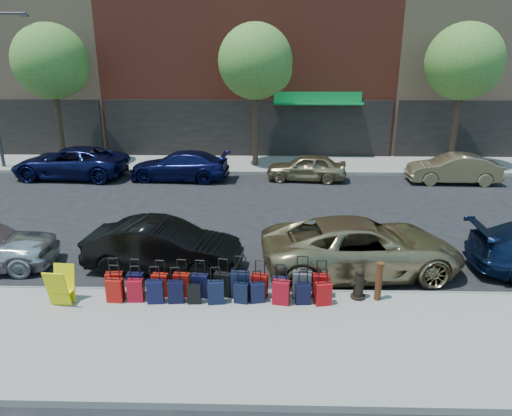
{
  "coord_description": "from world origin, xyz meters",
  "views": [
    {
      "loc": [
        1.14,
        -14.79,
        5.78
      ],
      "look_at": [
        0.81,
        -1.5,
        1.34
      ],
      "focal_mm": 32.0,
      "sensor_mm": 36.0,
      "label": 1
    }
  ],
  "objects_px": {
    "display_rack": "(61,286)",
    "car_far_3": "(453,169)",
    "tree_left": "(54,64)",
    "car_far_1": "(180,166)",
    "bollard": "(379,281)",
    "car_far_0": "(70,163)",
    "fire_hydrant": "(359,284)",
    "car_near_1": "(164,247)",
    "tree_right": "(467,64)",
    "suitcase_front_5": "(223,284)",
    "car_near_2": "(361,247)",
    "car_far_2": "(306,167)",
    "tree_center": "(258,64)"
  },
  "relations": [
    {
      "from": "tree_right",
      "to": "car_far_1",
      "type": "bearing_deg",
      "value": -169.47
    },
    {
      "from": "car_near_2",
      "to": "car_far_2",
      "type": "xyz_separation_m",
      "value": [
        -0.72,
        9.96,
        -0.11
      ]
    },
    {
      "from": "car_near_1",
      "to": "car_far_3",
      "type": "bearing_deg",
      "value": -43.77
    },
    {
      "from": "car_far_0",
      "to": "suitcase_front_5",
      "type": "bearing_deg",
      "value": 39.81
    },
    {
      "from": "tree_right",
      "to": "car_far_3",
      "type": "relative_size",
      "value": 1.72
    },
    {
      "from": "car_near_1",
      "to": "tree_left",
      "type": "bearing_deg",
      "value": 39.54
    },
    {
      "from": "suitcase_front_5",
      "to": "display_rack",
      "type": "distance_m",
      "value": 3.83
    },
    {
      "from": "tree_left",
      "to": "tree_center",
      "type": "xyz_separation_m",
      "value": [
        10.5,
        0.0,
        0.0
      ]
    },
    {
      "from": "car_far_1",
      "to": "car_far_3",
      "type": "relative_size",
      "value": 1.15
    },
    {
      "from": "car_far_2",
      "to": "fire_hydrant",
      "type": "bearing_deg",
      "value": 7.87
    },
    {
      "from": "tree_left",
      "to": "car_far_2",
      "type": "xyz_separation_m",
      "value": [
        12.91,
        -2.62,
        -4.76
      ]
    },
    {
      "from": "display_rack",
      "to": "car_far_1",
      "type": "distance_m",
      "value": 12.13
    },
    {
      "from": "tree_right",
      "to": "tree_center",
      "type": "bearing_deg",
      "value": 180.0
    },
    {
      "from": "bollard",
      "to": "car_far_0",
      "type": "bearing_deg",
      "value": 136.15
    },
    {
      "from": "tree_center",
      "to": "fire_hydrant",
      "type": "relative_size",
      "value": 9.08
    },
    {
      "from": "tree_center",
      "to": "car_far_1",
      "type": "height_order",
      "value": "tree_center"
    },
    {
      "from": "display_rack",
      "to": "car_near_2",
      "type": "height_order",
      "value": "car_near_2"
    },
    {
      "from": "car_far_2",
      "to": "car_far_3",
      "type": "bearing_deg",
      "value": 93.66
    },
    {
      "from": "tree_right",
      "to": "fire_hydrant",
      "type": "xyz_separation_m",
      "value": [
        -7.75,
        -14.31,
        -4.89
      ]
    },
    {
      "from": "display_rack",
      "to": "tree_left",
      "type": "bearing_deg",
      "value": 117.72
    },
    {
      "from": "bollard",
      "to": "fire_hydrant",
      "type": "bearing_deg",
      "value": 170.62
    },
    {
      "from": "car_far_1",
      "to": "car_far_2",
      "type": "xyz_separation_m",
      "value": [
        6.18,
        0.03,
        -0.05
      ]
    },
    {
      "from": "bollard",
      "to": "car_far_2",
      "type": "xyz_separation_m",
      "value": [
        -0.8,
        11.77,
        -0.0
      ]
    },
    {
      "from": "fire_hydrant",
      "to": "car_far_0",
      "type": "relative_size",
      "value": 0.14
    },
    {
      "from": "car_far_2",
      "to": "tree_left",
      "type": "bearing_deg",
      "value": -95.29
    },
    {
      "from": "bollard",
      "to": "car_far_3",
      "type": "height_order",
      "value": "car_far_3"
    },
    {
      "from": "bollard",
      "to": "car_near_1",
      "type": "distance_m",
      "value": 5.87
    },
    {
      "from": "bollard",
      "to": "car_far_3",
      "type": "distance_m",
      "value": 13.01
    },
    {
      "from": "display_rack",
      "to": "car_far_3",
      "type": "height_order",
      "value": "car_far_3"
    },
    {
      "from": "tree_center",
      "to": "car_near_1",
      "type": "bearing_deg",
      "value": -100.73
    },
    {
      "from": "tree_left",
      "to": "car_far_1",
      "type": "height_order",
      "value": "tree_left"
    },
    {
      "from": "suitcase_front_5",
      "to": "fire_hydrant",
      "type": "xyz_separation_m",
      "value": [
        3.32,
        -0.02,
        0.07
      ]
    },
    {
      "from": "tree_left",
      "to": "car_near_1",
      "type": "relative_size",
      "value": 1.68
    },
    {
      "from": "display_rack",
      "to": "car_far_3",
      "type": "relative_size",
      "value": 0.22
    },
    {
      "from": "car_near_2",
      "to": "car_far_1",
      "type": "xyz_separation_m",
      "value": [
        -6.9,
        9.93,
        -0.06
      ]
    },
    {
      "from": "tree_center",
      "to": "suitcase_front_5",
      "type": "xyz_separation_m",
      "value": [
        -0.57,
        -14.29,
        -4.96
      ]
    },
    {
      "from": "suitcase_front_5",
      "to": "car_near_2",
      "type": "height_order",
      "value": "car_near_2"
    },
    {
      "from": "tree_right",
      "to": "car_near_1",
      "type": "bearing_deg",
      "value": -135.65
    },
    {
      "from": "car_far_0",
      "to": "car_far_1",
      "type": "xyz_separation_m",
      "value": [
        5.49,
        -0.24,
        -0.07
      ]
    },
    {
      "from": "car_near_1",
      "to": "car_far_3",
      "type": "xyz_separation_m",
      "value": [
        11.74,
        9.67,
        -0.02
      ]
    },
    {
      "from": "suitcase_front_5",
      "to": "car_far_3",
      "type": "xyz_separation_m",
      "value": [
        9.92,
        11.37,
        0.24
      ]
    },
    {
      "from": "bollard",
      "to": "car_far_1",
      "type": "distance_m",
      "value": 13.65
    },
    {
      "from": "tree_right",
      "to": "car_far_2",
      "type": "xyz_separation_m",
      "value": [
        -8.09,
        -2.62,
        -4.76
      ]
    },
    {
      "from": "suitcase_front_5",
      "to": "car_far_0",
      "type": "relative_size",
      "value": 0.17
    },
    {
      "from": "tree_left",
      "to": "car_far_3",
      "type": "height_order",
      "value": "tree_left"
    },
    {
      "from": "suitcase_front_5",
      "to": "car_near_1",
      "type": "xyz_separation_m",
      "value": [
        -1.82,
        1.69,
        0.26
      ]
    },
    {
      "from": "display_rack",
      "to": "car_near_1",
      "type": "height_order",
      "value": "car_near_1"
    },
    {
      "from": "car_far_1",
      "to": "car_far_3",
      "type": "xyz_separation_m",
      "value": [
        13.13,
        -0.27,
        -0.01
      ]
    },
    {
      "from": "tree_center",
      "to": "suitcase_front_5",
      "type": "height_order",
      "value": "tree_center"
    },
    {
      "from": "car_far_0",
      "to": "car_far_3",
      "type": "distance_m",
      "value": 18.62
    }
  ]
}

